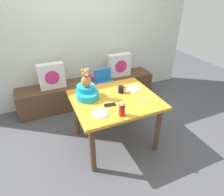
% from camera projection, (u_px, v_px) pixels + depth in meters
% --- Properties ---
extents(ground_plane, '(8.00, 8.00, 0.00)m').
position_uv_depth(ground_plane, '(115.00, 140.00, 2.87)').
color(ground_plane, '#4C4C51').
extents(back_wall, '(4.40, 0.10, 2.60)m').
position_uv_depth(back_wall, '(81.00, 32.00, 3.39)').
color(back_wall, silver).
rests_on(back_wall, ground_plane).
extents(window_bench, '(2.60, 0.44, 0.46)m').
position_uv_depth(window_bench, '(89.00, 91.00, 3.72)').
color(window_bench, brown).
rests_on(window_bench, ground_plane).
extents(pillow_floral_left, '(0.44, 0.15, 0.44)m').
position_uv_depth(pillow_floral_left, '(52.00, 76.00, 3.25)').
color(pillow_floral_left, white).
rests_on(pillow_floral_left, window_bench).
extents(pillow_floral_right, '(0.44, 0.15, 0.44)m').
position_uv_depth(pillow_floral_right, '(119.00, 65.00, 3.69)').
color(pillow_floral_right, white).
rests_on(pillow_floral_right, window_bench).
extents(book_stack, '(0.20, 0.14, 0.10)m').
position_uv_depth(book_stack, '(95.00, 77.00, 3.62)').
color(book_stack, '#A64987').
rests_on(book_stack, window_bench).
extents(dining_table, '(1.10, 0.95, 0.74)m').
position_uv_depth(dining_table, '(115.00, 105.00, 2.55)').
color(dining_table, orange).
rests_on(dining_table, ground_plane).
extents(highchair, '(0.35, 0.47, 0.79)m').
position_uv_depth(highchair, '(106.00, 86.00, 3.29)').
color(highchair, '#2672B2').
rests_on(highchair, ground_plane).
extents(infant_seat_teal, '(0.30, 0.33, 0.16)m').
position_uv_depth(infant_seat_teal, '(87.00, 93.00, 2.48)').
color(infant_seat_teal, '#1B9CC3').
rests_on(infant_seat_teal, dining_table).
extents(teddy_bear, '(0.13, 0.12, 0.25)m').
position_uv_depth(teddy_bear, '(86.00, 78.00, 2.37)').
color(teddy_bear, '#AD7A3E').
rests_on(teddy_bear, infant_seat_teal).
extents(ketchup_bottle, '(0.07, 0.07, 0.18)m').
position_uv_depth(ketchup_bottle, '(122.00, 109.00, 2.13)').
color(ketchup_bottle, red).
rests_on(ketchup_bottle, dining_table).
extents(coffee_mug, '(0.12, 0.08, 0.09)m').
position_uv_depth(coffee_mug, '(121.00, 89.00, 2.61)').
color(coffee_mug, black).
rests_on(coffee_mug, dining_table).
extents(dinner_plate_near, '(0.20, 0.20, 0.01)m').
position_uv_depth(dinner_plate_near, '(100.00, 113.00, 2.19)').
color(dinner_plate_near, white).
rests_on(dinner_plate_near, dining_table).
extents(dinner_plate_far, '(0.20, 0.20, 0.01)m').
position_uv_depth(dinner_plate_far, '(133.00, 89.00, 2.70)').
color(dinner_plate_far, white).
rests_on(dinner_plate_far, dining_table).
extents(cell_phone, '(0.15, 0.09, 0.01)m').
position_uv_depth(cell_phone, '(110.00, 105.00, 2.35)').
color(cell_phone, black).
rests_on(cell_phone, dining_table).
extents(table_fork, '(0.17, 0.06, 0.01)m').
position_uv_depth(table_fork, '(145.00, 98.00, 2.49)').
color(table_fork, silver).
rests_on(table_fork, dining_table).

